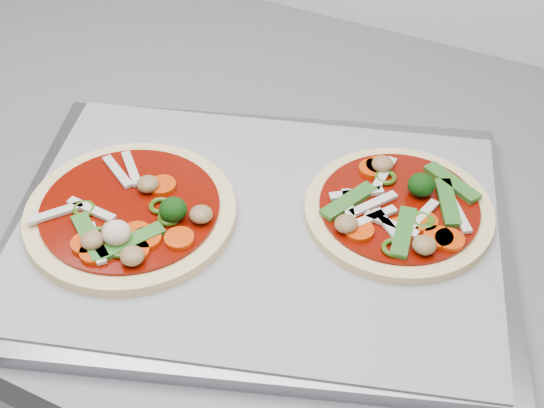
% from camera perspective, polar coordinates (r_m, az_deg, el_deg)
% --- Properties ---
extents(baking_tray, '(0.51, 0.44, 0.01)m').
position_cam_1_polar(baking_tray, '(0.66, -1.04, -2.03)').
color(baking_tray, gray).
rests_on(baking_tray, countertop).
extents(parchment, '(0.48, 0.41, 0.00)m').
position_cam_1_polar(parchment, '(0.66, -1.05, -1.53)').
color(parchment, gray).
rests_on(parchment, baking_tray).
extents(pizza_left, '(0.26, 0.26, 0.03)m').
position_cam_1_polar(pizza_left, '(0.66, -10.57, -0.76)').
color(pizza_left, '#EED58D').
rests_on(pizza_left, parchment).
extents(pizza_right, '(0.20, 0.20, 0.03)m').
position_cam_1_polar(pizza_right, '(0.67, 9.56, -0.37)').
color(pizza_right, '#EED58D').
rests_on(pizza_right, parchment).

